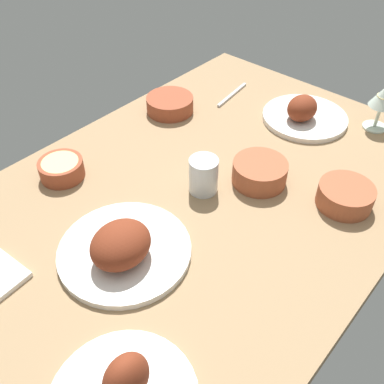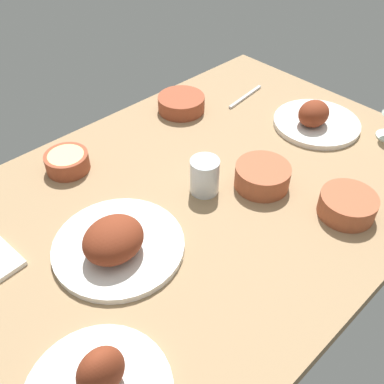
# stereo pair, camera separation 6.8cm
# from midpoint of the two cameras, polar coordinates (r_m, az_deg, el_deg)

# --- Properties ---
(dining_table) EXTENTS (1.40, 0.90, 0.04)m
(dining_table) POSITION_cam_midpoint_polar(r_m,az_deg,el_deg) (1.09, 1.80, -1.61)
(dining_table) COLOR #937551
(dining_table) RESTS_ON ground
(plate_near_viewer) EXTENTS (0.29, 0.29, 0.10)m
(plate_near_viewer) POSITION_cam_midpoint_polar(r_m,az_deg,el_deg) (0.94, -7.85, -6.69)
(plate_near_viewer) COLOR silver
(plate_near_viewer) RESTS_ON dining_table
(plate_far_side) EXTENTS (0.26, 0.26, 0.09)m
(plate_far_side) POSITION_cam_midpoint_polar(r_m,az_deg,el_deg) (1.37, 17.26, 8.99)
(plate_far_side) COLOR silver
(plate_far_side) RESTS_ON dining_table
(bowl_pasta) EXTENTS (0.15, 0.15, 0.05)m
(bowl_pasta) POSITION_cam_midpoint_polar(r_m,az_deg,el_deg) (1.38, 0.03, 11.57)
(bowl_pasta) COLOR brown
(bowl_pasta) RESTS_ON dining_table
(bowl_sauce) EXTENTS (0.13, 0.13, 0.05)m
(bowl_sauce) POSITION_cam_midpoint_polar(r_m,az_deg,el_deg) (1.09, 21.42, -1.56)
(bowl_sauce) COLOR #A35133
(bowl_sauce) RESTS_ON dining_table
(bowl_potatoes) EXTENTS (0.11, 0.11, 0.05)m
(bowl_potatoes) POSITION_cam_midpoint_polar(r_m,az_deg,el_deg) (1.18, -14.45, 3.88)
(bowl_potatoes) COLOR brown
(bowl_potatoes) RESTS_ON dining_table
(bowl_soup) EXTENTS (0.14, 0.14, 0.06)m
(bowl_soup) POSITION_cam_midpoint_polar(r_m,az_deg,el_deg) (1.11, 10.96, 2.11)
(bowl_soup) COLOR #A35133
(bowl_soup) RESTS_ON dining_table
(water_tumbler) EXTENTS (0.07, 0.07, 0.09)m
(water_tumbler) POSITION_cam_midpoint_polar(r_m,az_deg,el_deg) (1.07, 3.45, 2.09)
(water_tumbler) COLOR silver
(water_tumbler) RESTS_ON dining_table
(fork_loose) EXTENTS (0.17, 0.03, 0.01)m
(fork_loose) POSITION_cam_midpoint_polar(r_m,az_deg,el_deg) (1.48, 8.36, 12.21)
(fork_loose) COLOR silver
(fork_loose) RESTS_ON dining_table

